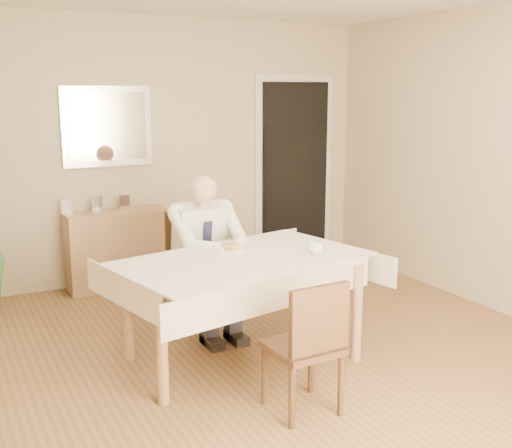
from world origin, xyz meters
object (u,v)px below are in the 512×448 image
sideboard (117,249)px  chair_near (309,342)px  seated_man (209,248)px  coffee_mug (316,248)px  dining_table (242,270)px  chair_far (196,260)px

sideboard → chair_near: bearing=-84.7°
seated_man → coffee_mug: (0.52, -0.72, 0.11)m
sideboard → dining_table: bearing=-82.1°
chair_near → seated_man: size_ratio=0.66×
chair_near → sideboard: (-0.34, 3.00, -0.08)m
dining_table → sideboard: size_ratio=2.03×
chair_near → seated_man: 1.50m
chair_near → coffee_mug: (0.51, 0.76, 0.34)m
seated_man → sideboard: 1.59m
dining_table → seated_man: (0.00, 0.59, 0.02)m
chair_far → sideboard: (-0.34, 1.23, -0.14)m
dining_table → coffee_mug: size_ratio=17.23×
sideboard → coffee_mug: bearing=-70.3°
chair_near → coffee_mug: 0.98m
chair_far → seated_man: size_ratio=0.75×
chair_far → chair_near: (0.00, -1.77, -0.06)m
coffee_mug → sideboard: bearing=110.8°
seated_man → sideboard: bearing=102.5°
chair_far → seated_man: bearing=-93.4°
chair_near → dining_table: bearing=86.9°
dining_table → chair_far: size_ratio=2.08×
seated_man → chair_far: bearing=90.0°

